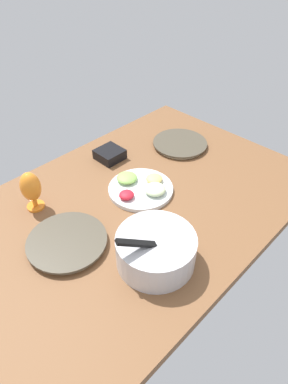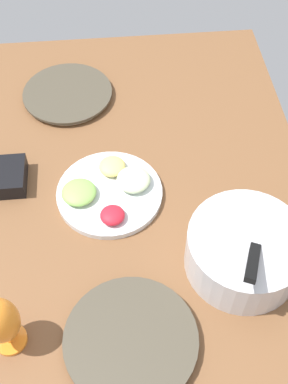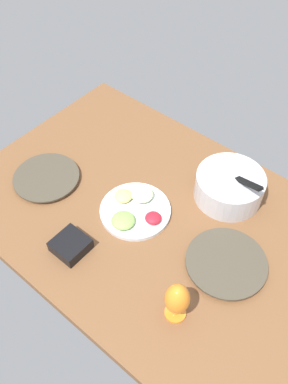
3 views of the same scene
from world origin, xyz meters
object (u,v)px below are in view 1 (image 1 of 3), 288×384
object	(u,v)px
mixing_bowl	(156,249)
fruit_platter	(141,187)
square_bowl_black	(110,154)
dinner_plate_right	(67,242)
hurricane_glass_orange	(31,188)
dinner_plate_left	(180,144)

from	to	relation	value
mixing_bowl	fruit_platter	bearing A→B (deg)	-127.87
mixing_bowl	square_bowl_black	world-z (taller)	mixing_bowl
dinner_plate_right	square_bowl_black	xyz separation A→B (cm)	(-48.49, -31.36, 1.35)
fruit_platter	mixing_bowl	bearing A→B (deg)	52.13
hurricane_glass_orange	dinner_plate_right	bearing A→B (deg)	83.51
dinner_plate_right	fruit_platter	world-z (taller)	fruit_platter
mixing_bowl	fruit_platter	world-z (taller)	mixing_bowl
square_bowl_black	dinner_plate_left	bearing A→B (deg)	152.61
fruit_platter	dinner_plate_left	bearing A→B (deg)	-164.33
dinner_plate_left	square_bowl_black	distance (cm)	37.96
dinner_plate_right	square_bowl_black	bearing A→B (deg)	-147.11
dinner_plate_right	hurricane_glass_orange	world-z (taller)	hurricane_glass_orange
mixing_bowl	dinner_plate_right	bearing A→B (deg)	-58.44
mixing_bowl	square_bowl_black	size ratio (longest dim) A/B	2.34
square_bowl_black	mixing_bowl	bearing A→B (deg)	62.63
dinner_plate_right	mixing_bowl	size ratio (longest dim) A/B	1.04
dinner_plate_right	fruit_platter	distance (cm)	41.72
dinner_plate_right	mixing_bowl	xyz separation A→B (cm)	(-17.51, 28.50, 4.94)
hurricane_glass_orange	square_bowl_black	world-z (taller)	hurricane_glass_orange
dinner_plate_left	hurricane_glass_orange	world-z (taller)	hurricane_glass_orange
dinner_plate_left	square_bowl_black	size ratio (longest dim) A/B	2.32
dinner_plate_right	mixing_bowl	distance (cm)	33.81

